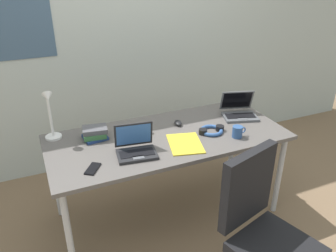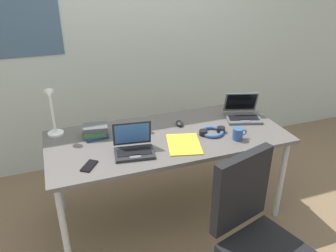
{
  "view_description": "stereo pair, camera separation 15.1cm",
  "coord_description": "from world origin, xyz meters",
  "px_view_note": "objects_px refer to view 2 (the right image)",
  "views": [
    {
      "loc": [
        -0.91,
        -2.09,
        1.95
      ],
      "look_at": [
        0.0,
        0.0,
        0.82
      ],
      "focal_mm": 36.47,
      "sensor_mm": 36.0,
      "label": 1
    },
    {
      "loc": [
        -0.77,
        -2.15,
        1.95
      ],
      "look_at": [
        0.0,
        0.0,
        0.82
      ],
      "focal_mm": 36.47,
      "sensor_mm": 36.0,
      "label": 2
    }
  ],
  "objects_px": {
    "laptop_center": "(243,114)",
    "book_stack": "(95,131)",
    "cell_phone": "(89,166)",
    "paper_folder_by_keyboard": "(184,144)",
    "headphones": "(212,132)",
    "desk_lamp": "(52,112)",
    "coffee_mug": "(238,134)",
    "computer_mouse": "(180,123)",
    "laptop_by_keyboard": "(134,147)",
    "office_chair": "(257,249)",
    "pill_bottle": "(147,127)"
  },
  "relations": [
    {
      "from": "laptop_center",
      "to": "book_stack",
      "type": "distance_m",
      "value": 1.21
    },
    {
      "from": "laptop_by_keyboard",
      "to": "paper_folder_by_keyboard",
      "type": "relative_size",
      "value": 0.95
    },
    {
      "from": "pill_bottle",
      "to": "paper_folder_by_keyboard",
      "type": "relative_size",
      "value": 0.25
    },
    {
      "from": "desk_lamp",
      "to": "pill_bottle",
      "type": "distance_m",
      "value": 0.71
    },
    {
      "from": "computer_mouse",
      "to": "pill_bottle",
      "type": "bearing_deg",
      "value": -165.59
    },
    {
      "from": "book_stack",
      "to": "coffee_mug",
      "type": "bearing_deg",
      "value": -22.29
    },
    {
      "from": "paper_folder_by_keyboard",
      "to": "desk_lamp",
      "type": "bearing_deg",
      "value": 152.51
    },
    {
      "from": "desk_lamp",
      "to": "coffee_mug",
      "type": "bearing_deg",
      "value": -21.77
    },
    {
      "from": "laptop_by_keyboard",
      "to": "paper_folder_by_keyboard",
      "type": "height_order",
      "value": "laptop_by_keyboard"
    },
    {
      "from": "cell_phone",
      "to": "headphones",
      "type": "height_order",
      "value": "headphones"
    },
    {
      "from": "cell_phone",
      "to": "office_chair",
      "type": "relative_size",
      "value": 0.14
    },
    {
      "from": "paper_folder_by_keyboard",
      "to": "coffee_mug",
      "type": "relative_size",
      "value": 2.74
    },
    {
      "from": "headphones",
      "to": "coffee_mug",
      "type": "distance_m",
      "value": 0.2
    },
    {
      "from": "paper_folder_by_keyboard",
      "to": "headphones",
      "type": "bearing_deg",
      "value": 17.91
    },
    {
      "from": "computer_mouse",
      "to": "headphones",
      "type": "bearing_deg",
      "value": -40.79
    },
    {
      "from": "laptop_center",
      "to": "cell_phone",
      "type": "xyz_separation_m",
      "value": [
        -1.32,
        -0.31,
        -0.04
      ]
    },
    {
      "from": "cell_phone",
      "to": "paper_folder_by_keyboard",
      "type": "height_order",
      "value": "cell_phone"
    },
    {
      "from": "desk_lamp",
      "to": "laptop_by_keyboard",
      "type": "xyz_separation_m",
      "value": [
        0.49,
        -0.43,
        -0.16
      ]
    },
    {
      "from": "desk_lamp",
      "to": "cell_phone",
      "type": "relative_size",
      "value": 2.94
    },
    {
      "from": "laptop_by_keyboard",
      "to": "office_chair",
      "type": "relative_size",
      "value": 0.3
    },
    {
      "from": "pill_bottle",
      "to": "office_chair",
      "type": "bearing_deg",
      "value": -70.99
    },
    {
      "from": "laptop_by_keyboard",
      "to": "coffee_mug",
      "type": "relative_size",
      "value": 2.61
    },
    {
      "from": "laptop_by_keyboard",
      "to": "pill_bottle",
      "type": "height_order",
      "value": "laptop_by_keyboard"
    },
    {
      "from": "office_chair",
      "to": "book_stack",
      "type": "bearing_deg",
      "value": 124.04
    },
    {
      "from": "laptop_by_keyboard",
      "to": "pill_bottle",
      "type": "bearing_deg",
      "value": 56.5
    },
    {
      "from": "pill_bottle",
      "to": "coffee_mug",
      "type": "relative_size",
      "value": 0.7
    },
    {
      "from": "desk_lamp",
      "to": "laptop_center",
      "type": "relative_size",
      "value": 1.17
    },
    {
      "from": "laptop_center",
      "to": "book_stack",
      "type": "relative_size",
      "value": 1.74
    },
    {
      "from": "book_stack",
      "to": "headphones",
      "type": "bearing_deg",
      "value": -16.98
    },
    {
      "from": "headphones",
      "to": "office_chair",
      "type": "height_order",
      "value": "office_chair"
    },
    {
      "from": "computer_mouse",
      "to": "cell_phone",
      "type": "xyz_separation_m",
      "value": [
        -0.77,
        -0.37,
        -0.01
      ]
    },
    {
      "from": "book_stack",
      "to": "coffee_mug",
      "type": "distance_m",
      "value": 1.06
    },
    {
      "from": "headphones",
      "to": "paper_folder_by_keyboard",
      "type": "height_order",
      "value": "headphones"
    },
    {
      "from": "computer_mouse",
      "to": "headphones",
      "type": "height_order",
      "value": "headphones"
    },
    {
      "from": "paper_folder_by_keyboard",
      "to": "office_chair",
      "type": "relative_size",
      "value": 0.32
    },
    {
      "from": "desk_lamp",
      "to": "office_chair",
      "type": "xyz_separation_m",
      "value": [
        1.03,
        -1.21,
        -0.54
      ]
    },
    {
      "from": "cell_phone",
      "to": "laptop_by_keyboard",
      "type": "bearing_deg",
      "value": 48.49
    },
    {
      "from": "cell_phone",
      "to": "coffee_mug",
      "type": "distance_m",
      "value": 1.09
    },
    {
      "from": "cell_phone",
      "to": "pill_bottle",
      "type": "distance_m",
      "value": 0.6
    },
    {
      "from": "cell_phone",
      "to": "book_stack",
      "type": "bearing_deg",
      "value": 109.91
    },
    {
      "from": "paper_folder_by_keyboard",
      "to": "laptop_center",
      "type": "bearing_deg",
      "value": 21.83
    },
    {
      "from": "cell_phone",
      "to": "headphones",
      "type": "xyz_separation_m",
      "value": [
        0.95,
        0.15,
        0.01
      ]
    },
    {
      "from": "laptop_by_keyboard",
      "to": "book_stack",
      "type": "distance_m",
      "value": 0.39
    },
    {
      "from": "laptop_by_keyboard",
      "to": "paper_folder_by_keyboard",
      "type": "distance_m",
      "value": 0.37
    },
    {
      "from": "computer_mouse",
      "to": "cell_phone",
      "type": "distance_m",
      "value": 0.85
    },
    {
      "from": "computer_mouse",
      "to": "coffee_mug",
      "type": "relative_size",
      "value": 0.85
    },
    {
      "from": "headphones",
      "to": "book_stack",
      "type": "height_order",
      "value": "book_stack"
    },
    {
      "from": "desk_lamp",
      "to": "book_stack",
      "type": "xyz_separation_m",
      "value": [
        0.28,
        -0.1,
        -0.15
      ]
    },
    {
      "from": "headphones",
      "to": "book_stack",
      "type": "bearing_deg",
      "value": 163.02
    },
    {
      "from": "cell_phone",
      "to": "pill_bottle",
      "type": "height_order",
      "value": "pill_bottle"
    }
  ]
}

